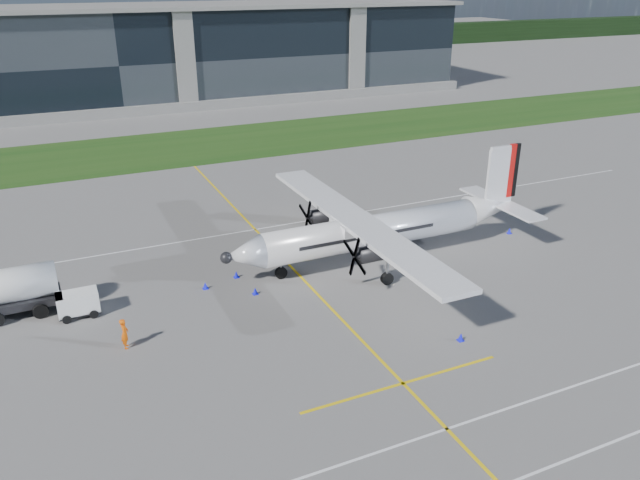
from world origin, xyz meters
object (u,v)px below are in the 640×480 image
at_px(baggage_tug, 78,304).
at_px(safety_cone_nose_port, 255,291).
at_px(safety_cone_tail, 509,231).
at_px(ground_crew_person, 124,331).
at_px(safety_cone_portwing, 461,337).
at_px(turboprop_aircraft, 383,211).
at_px(safety_cone_nose_stbd, 236,274).
at_px(safety_cone_fwd, 205,286).

height_order(baggage_tug, safety_cone_nose_port, baggage_tug).
distance_m(baggage_tug, safety_cone_tail, 34.28).
relative_size(ground_crew_person, safety_cone_portwing, 4.33).
distance_m(turboprop_aircraft, safety_cone_nose_port, 11.46).
relative_size(safety_cone_nose_port, safety_cone_tail, 1.00).
bearing_deg(safety_cone_tail, turboprop_aircraft, 179.23).
relative_size(safety_cone_nose_port, safety_cone_nose_stbd, 1.00).
distance_m(baggage_tug, safety_cone_nose_stbd, 10.85).
bearing_deg(safety_cone_nose_port, baggage_tug, 170.00).
bearing_deg(baggage_tug, safety_cone_tail, -1.08).
relative_size(turboprop_aircraft, ground_crew_person, 11.92).
bearing_deg(safety_cone_nose_port, safety_cone_fwd, 142.89).
relative_size(turboprop_aircraft, safety_cone_nose_port, 51.59).
distance_m(turboprop_aircraft, safety_cone_tail, 12.82).
relative_size(ground_crew_person, safety_cone_fwd, 4.33).
height_order(safety_cone_nose_port, safety_cone_fwd, same).
relative_size(baggage_tug, safety_cone_nose_stbd, 5.40).
xyz_separation_m(safety_cone_portwing, safety_cone_nose_stbd, (-9.62, 13.67, 0.00)).
bearing_deg(safety_cone_nose_stbd, turboprop_aircraft, -7.55).
height_order(turboprop_aircraft, ground_crew_person, turboprop_aircraft).
relative_size(safety_cone_nose_port, safety_cone_fwd, 1.00).
xyz_separation_m(ground_crew_person, safety_cone_portwing, (18.27, -7.59, -0.83)).
bearing_deg(baggage_tug, ground_crew_person, -67.20).
bearing_deg(safety_cone_nose_stbd, safety_cone_portwing, -54.86).
bearing_deg(baggage_tug, safety_cone_nose_stbd, 5.29).
height_order(safety_cone_portwing, safety_cone_nose_port, same).
relative_size(safety_cone_portwing, safety_cone_tail, 1.00).
distance_m(safety_cone_fwd, safety_cone_nose_stbd, 2.61).
bearing_deg(turboprop_aircraft, safety_cone_nose_stbd, 172.45).
xyz_separation_m(ground_crew_person, safety_cone_nose_port, (9.06, 3.11, -0.83)).
distance_m(ground_crew_person, safety_cone_fwd, 8.17).
bearing_deg(turboprop_aircraft, safety_cone_fwd, 177.07).
distance_m(safety_cone_portwing, safety_cone_fwd, 17.69).
xyz_separation_m(baggage_tug, safety_cone_tail, (34.27, -0.65, -0.56)).
relative_size(ground_crew_person, safety_cone_tail, 4.33).
bearing_deg(safety_cone_portwing, ground_crew_person, 157.46).
distance_m(ground_crew_person, safety_cone_nose_stbd, 10.61).
bearing_deg(ground_crew_person, baggage_tug, 33.69).
bearing_deg(safety_cone_tail, ground_crew_person, -172.14).
bearing_deg(safety_cone_fwd, safety_cone_tail, -1.91).
bearing_deg(turboprop_aircraft, baggage_tug, 178.74).
xyz_separation_m(baggage_tug, safety_cone_nose_stbd, (10.79, 1.00, -0.56)).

